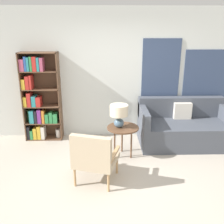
% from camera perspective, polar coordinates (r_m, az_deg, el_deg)
% --- Properties ---
extents(ground_plane, '(14.00, 14.00, 0.00)m').
position_cam_1_polar(ground_plane, '(3.91, 1.10, -16.95)').
color(ground_plane, '#B2A899').
extents(wall_back, '(6.40, 0.08, 2.70)m').
position_cam_1_polar(wall_back, '(5.30, 0.86, 8.51)').
color(wall_back, silver).
rests_on(wall_back, ground_plane).
extents(bookshelf, '(0.76, 0.30, 1.84)m').
position_cam_1_polar(bookshelf, '(5.40, -16.43, 2.63)').
color(bookshelf, brown).
rests_on(bookshelf, ground_plane).
extents(armchair, '(0.75, 0.74, 0.84)m').
position_cam_1_polar(armchair, '(3.78, -4.14, -10.03)').
color(armchair, tan).
rests_on(armchair, ground_plane).
extents(couch, '(1.80, 0.95, 0.90)m').
position_cam_1_polar(couch, '(5.34, 16.04, -3.48)').
color(couch, '#474C56').
rests_on(couch, ground_plane).
extents(side_table, '(0.58, 0.58, 0.58)m').
position_cam_1_polar(side_table, '(4.55, 2.50, -4.12)').
color(side_table, brown).
rests_on(side_table, ground_plane).
extents(table_lamp, '(0.33, 0.33, 0.42)m').
position_cam_1_polar(table_lamp, '(4.42, 1.60, -0.19)').
color(table_lamp, slate).
rests_on(table_lamp, side_table).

